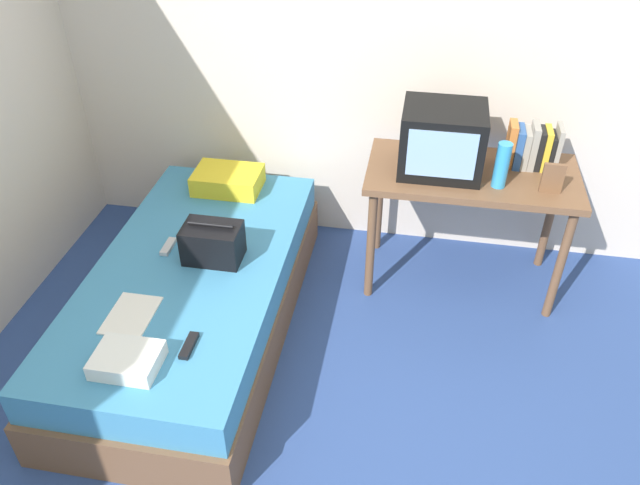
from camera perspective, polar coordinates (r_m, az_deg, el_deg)
ground_plane at (r=2.96m, az=0.32°, el=-21.15°), size 8.00×8.00×0.00m
wall_back at (r=3.77m, az=5.89°, el=17.77°), size 5.20×0.10×2.60m
bed at (r=3.50m, az=-11.33°, el=-4.93°), size 1.00×2.00×0.46m
desk at (r=3.62m, az=13.53°, el=4.97°), size 1.16×0.60×0.77m
tv at (r=3.47m, az=11.05°, el=9.18°), size 0.44×0.39×0.36m
water_bottle at (r=3.41m, az=16.21°, el=6.77°), size 0.07×0.07×0.25m
book_row at (r=3.66m, az=18.77°, el=8.22°), size 0.28×0.16×0.25m
picture_frame at (r=3.46m, az=20.41°, el=5.51°), size 0.11×0.02×0.16m
pillow at (r=3.91m, az=-8.38°, el=5.64°), size 0.40×0.29×0.12m
handbag at (r=3.31m, az=-9.73°, el=-0.02°), size 0.30×0.20×0.23m
magazine at (r=3.11m, az=-16.82°, el=-6.35°), size 0.21×0.29×0.01m
remote_dark at (r=2.89m, az=-11.84°, el=-9.16°), size 0.04×0.16×0.02m
remote_silver at (r=3.48m, az=-13.64°, el=-0.36°), size 0.04×0.14×0.02m
folded_towel at (r=2.86m, az=-17.13°, el=-10.18°), size 0.28×0.22×0.08m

